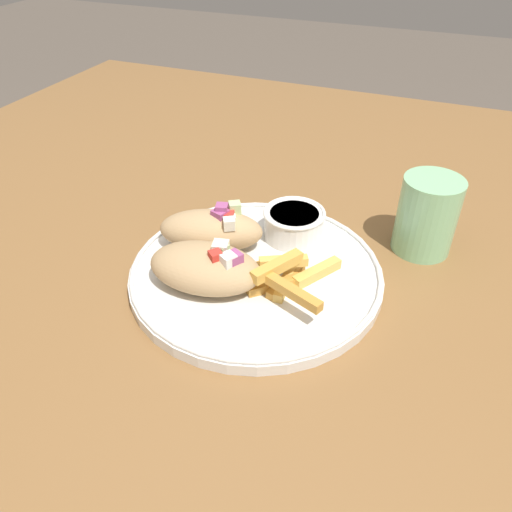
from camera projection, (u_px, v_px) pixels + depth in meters
The scene contains 7 objects.
table at pixel (256, 323), 0.64m from camera, with size 1.46×1.46×0.77m.
plate at pixel (256, 272), 0.61m from camera, with size 0.31×0.31×0.02m.
pita_sandwich_near at pixel (206, 267), 0.57m from camera, with size 0.14×0.09×0.06m.
pita_sandwich_far at pixel (212, 230), 0.63m from camera, with size 0.14×0.10×0.06m.
fries_pile at pixel (287, 276), 0.57m from camera, with size 0.12×0.12×0.04m.
sauce_ramekin at pixel (294, 222), 0.65m from camera, with size 0.08×0.08×0.04m.
water_glass at pixel (426, 219), 0.63m from camera, with size 0.08×0.08×0.10m.
Camera 1 is at (0.17, -0.43, 1.16)m, focal length 35.00 mm.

